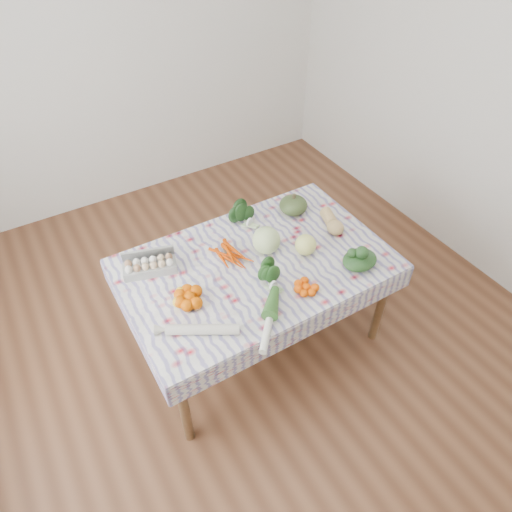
# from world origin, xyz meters

# --- Properties ---
(ground) EXTENTS (4.50, 4.50, 0.00)m
(ground) POSITION_xyz_m (0.00, 0.00, 0.00)
(ground) COLOR brown
(ground) RESTS_ON ground
(wall_back) EXTENTS (4.00, 0.04, 2.80)m
(wall_back) POSITION_xyz_m (0.00, 2.25, 1.40)
(wall_back) COLOR white
(wall_back) RESTS_ON ground
(dining_table) EXTENTS (1.60, 1.00, 0.75)m
(dining_table) POSITION_xyz_m (0.00, 0.00, 0.68)
(dining_table) COLOR brown
(dining_table) RESTS_ON ground
(tablecloth) EXTENTS (1.66, 1.06, 0.01)m
(tablecloth) POSITION_xyz_m (0.00, 0.00, 0.76)
(tablecloth) COLOR silver
(tablecloth) RESTS_ON dining_table
(egg_carton) EXTENTS (0.34, 0.21, 0.09)m
(egg_carton) POSITION_xyz_m (-0.59, 0.26, 0.80)
(egg_carton) COLOR #989893
(egg_carton) RESTS_ON tablecloth
(carrot_bunch) EXTENTS (0.24, 0.22, 0.04)m
(carrot_bunch) POSITION_xyz_m (-0.12, 0.10, 0.78)
(carrot_bunch) COLOR #CC3D00
(carrot_bunch) RESTS_ON tablecloth
(kale_bunch) EXTENTS (0.21, 0.19, 0.14)m
(kale_bunch) POSITION_xyz_m (0.13, 0.37, 0.83)
(kale_bunch) COLOR black
(kale_bunch) RESTS_ON tablecloth
(kabocha_squash) EXTENTS (0.23, 0.23, 0.13)m
(kabocha_squash) POSITION_xyz_m (0.49, 0.31, 0.83)
(kabocha_squash) COLOR #3E5027
(kabocha_squash) RESTS_ON tablecloth
(cabbage) EXTENTS (0.18, 0.18, 0.18)m
(cabbage) POSITION_xyz_m (0.11, 0.06, 0.85)
(cabbage) COLOR #BFDC8B
(cabbage) RESTS_ON tablecloth
(butternut_squash) EXTENTS (0.17, 0.26, 0.11)m
(butternut_squash) POSITION_xyz_m (0.62, 0.04, 0.82)
(butternut_squash) COLOR tan
(butternut_squash) RESTS_ON tablecloth
(orange_cluster) EXTENTS (0.31, 0.31, 0.08)m
(orange_cluster) POSITION_xyz_m (-0.49, -0.08, 0.80)
(orange_cluster) COLOR #DC5600
(orange_cluster) RESTS_ON tablecloth
(broccoli) EXTENTS (0.18, 0.18, 0.10)m
(broccoli) POSITION_xyz_m (-0.05, -0.20, 0.81)
(broccoli) COLOR #1E4817
(broccoli) RESTS_ON tablecloth
(mandarin_cluster) EXTENTS (0.21, 0.21, 0.05)m
(mandarin_cluster) POSITION_xyz_m (0.14, -0.35, 0.79)
(mandarin_cluster) COLOR #FF5702
(mandarin_cluster) RESTS_ON tablecloth
(grapefruit) EXTENTS (0.14, 0.14, 0.14)m
(grapefruit) POSITION_xyz_m (0.32, -0.08, 0.83)
(grapefruit) COLOR #EEF278
(grapefruit) RESTS_ON tablecloth
(spinach_bag) EXTENTS (0.27, 0.25, 0.10)m
(spinach_bag) POSITION_xyz_m (0.53, -0.35, 0.81)
(spinach_bag) COLOR #1A3716
(spinach_bag) RESTS_ON tablecloth
(daikon) EXTENTS (0.39, 0.26, 0.06)m
(daikon) POSITION_xyz_m (-0.52, -0.32, 0.79)
(daikon) COLOR beige
(daikon) RESTS_ON tablecloth
(leek) EXTENTS (0.31, 0.35, 0.05)m
(leek) POSITION_xyz_m (-0.19, -0.45, 0.79)
(leek) COLOR white
(leek) RESTS_ON tablecloth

